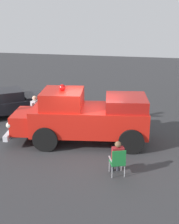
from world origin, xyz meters
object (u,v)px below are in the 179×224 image
lawn_chair_near_truck (118,161)px  spectator_seated (117,156)px  vintage_fire_truck (84,116)px  spectator_standing (35,110)px  lawn_chair_by_car (58,110)px  classic_hot_rod (11,102)px

lawn_chair_near_truck → spectator_seated: bearing=-156.2°
vintage_fire_truck → spectator_standing: (-1.01, -2.72, -0.23)m
lawn_chair_by_car → classic_hot_rod: bearing=-94.7°
vintage_fire_truck → spectator_standing: 2.92m
classic_hot_rod → spectator_seated: size_ratio=3.56×
vintage_fire_truck → classic_hot_rod: bearing=-118.4°
classic_hot_rod → spectator_standing: (1.63, 2.16, 0.22)m
vintage_fire_truck → lawn_chair_by_car: (-2.41, -2.08, -0.61)m
lawn_chair_near_truck → spectator_standing: (-3.60, -4.60, 0.37)m
lawn_chair_near_truck → lawn_chair_by_car: 6.38m
lawn_chair_by_car → spectator_standing: bearing=-24.8°
vintage_fire_truck → spectator_seated: vintage_fire_truck is taller
vintage_fire_truck → lawn_chair_by_car: vintage_fire_truck is taller
classic_hot_rod → spectator_seated: (5.11, 6.70, -0.05)m
vintage_fire_truck → lawn_chair_near_truck: (2.59, 1.87, -0.61)m
classic_hot_rod → lawn_chair_near_truck: (5.23, 6.76, -0.16)m
vintage_fire_truck → lawn_chair_by_car: 3.24m
lawn_chair_near_truck → lawn_chair_by_car: size_ratio=1.00×
classic_hot_rod → lawn_chair_by_car: classic_hot_rod is taller
classic_hot_rod → lawn_chair_by_car: 2.82m
lawn_chair_near_truck → spectator_seated: (-0.12, -0.05, 0.11)m
spectator_standing → spectator_seated: bearing=52.5°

